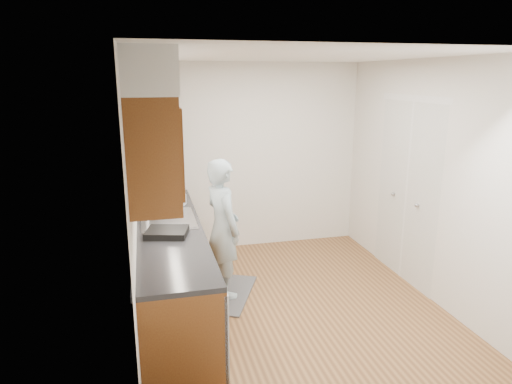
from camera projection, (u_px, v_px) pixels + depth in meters
floor at (289, 302)px, 4.83m from camera, size 3.50×3.50×0.00m
ceiling at (293, 56)px, 4.21m from camera, size 3.50×3.50×0.00m
wall_left at (135, 197)px, 4.17m from camera, size 0.02×3.50×2.50m
wall_right at (425, 179)px, 4.86m from camera, size 0.02×3.50×2.50m
wall_back at (251, 157)px, 6.16m from camera, size 3.00×0.02×2.50m
counter at (172, 270)px, 4.43m from camera, size 0.64×2.80×1.30m
upper_cabinets at (149, 119)px, 4.08m from camera, size 0.47×2.80×1.21m
closet_door at (406, 193)px, 5.20m from camera, size 0.02×1.22×2.05m
floor_mat at (224, 293)px, 4.99m from camera, size 0.90×1.09×0.02m
person at (223, 219)px, 4.78m from camera, size 0.55×0.68×1.69m
soap_bottle_a at (160, 194)px, 4.99m from camera, size 0.13×0.13×0.25m
soap_bottle_b at (181, 197)px, 5.00m from camera, size 0.11×0.11×0.18m
steel_can at (169, 202)px, 4.91m from camera, size 0.08×0.08×0.13m
dish_rack at (167, 232)px, 4.06m from camera, size 0.42×0.38×0.06m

